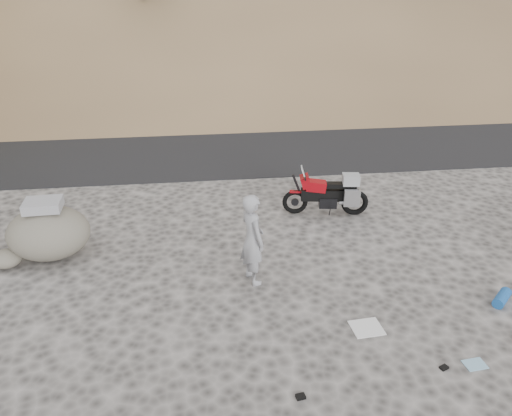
{
  "coord_description": "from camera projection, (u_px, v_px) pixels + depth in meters",
  "views": [
    {
      "loc": [
        -2.3,
        -7.3,
        5.45
      ],
      "look_at": [
        -1.23,
        1.65,
        1.0
      ],
      "focal_mm": 35.0,
      "sensor_mm": 36.0,
      "label": 1
    }
  ],
  "objects": [
    {
      "name": "ground",
      "position": [
        333.0,
        293.0,
        9.16
      ],
      "size": [
        140.0,
        140.0,
        0.0
      ],
      "primitive_type": "plane",
      "color": "#3D3B38",
      "rests_on": "ground"
    },
    {
      "name": "boulder",
      "position": [
        49.0,
        232.0,
        10.08
      ],
      "size": [
        1.84,
        1.64,
        1.24
      ],
      "rotation": [
        0.0,
        0.0,
        -0.17
      ],
      "color": "#5C584F",
      "rests_on": "ground"
    },
    {
      "name": "small_rock",
      "position": [
        6.0,
        259.0,
        9.87
      ],
      "size": [
        0.69,
        0.64,
        0.36
      ],
      "rotation": [
        0.0,
        0.0,
        -0.19
      ],
      "color": "#5C584F",
      "rests_on": "ground"
    },
    {
      "name": "gear_glove_a",
      "position": [
        444.0,
        368.0,
        7.44
      ],
      "size": [
        0.15,
        0.13,
        0.04
      ],
      "primitive_type": "cube",
      "rotation": [
        0.0,
        0.0,
        0.39
      ],
      "color": "black",
      "rests_on": "ground"
    },
    {
      "name": "gear_glove_b",
      "position": [
        301.0,
        397.0,
        6.94
      ],
      "size": [
        0.15,
        0.12,
        0.04
      ],
      "primitive_type": "cube",
      "rotation": [
        0.0,
        0.0,
        0.17
      ],
      "color": "black",
      "rests_on": "ground"
    },
    {
      "name": "gear_blue_cloth",
      "position": [
        475.0,
        364.0,
        7.52
      ],
      "size": [
        0.35,
        0.27,
        0.01
      ],
      "primitive_type": "cube",
      "rotation": [
        0.0,
        0.0,
        0.1
      ],
      "color": "#88B7D3",
      "rests_on": "ground"
    },
    {
      "name": "road",
      "position": [
        266.0,
        138.0,
        17.17
      ],
      "size": [
        120.0,
        7.0,
        0.05
      ],
      "primitive_type": "cube",
      "color": "black",
      "rests_on": "ground"
    },
    {
      "name": "gear_blue_mat",
      "position": [
        502.0,
        298.0,
        8.85
      ],
      "size": [
        0.5,
        0.49,
        0.2
      ],
      "primitive_type": "cylinder",
      "rotation": [
        0.0,
        1.57,
        0.75
      ],
      "color": "#1B55A4",
      "rests_on": "ground"
    },
    {
      "name": "gear_white_cloth",
      "position": [
        367.0,
        328.0,
        8.27
      ],
      "size": [
        0.54,
        0.49,
        0.02
      ],
      "primitive_type": "cube",
      "rotation": [
        0.0,
        0.0,
        0.08
      ],
      "color": "white",
      "rests_on": "ground"
    },
    {
      "name": "motorcycle",
      "position": [
        330.0,
        194.0,
        11.8
      ],
      "size": [
        2.05,
        0.76,
        1.22
      ],
      "rotation": [
        0.0,
        0.0,
        -0.14
      ],
      "color": "black",
      "rests_on": "ground"
    },
    {
      "name": "man",
      "position": [
        253.0,
        280.0,
        9.53
      ],
      "size": [
        0.63,
        0.76,
        1.79
      ],
      "primitive_type": "imported",
      "rotation": [
        0.0,
        0.0,
        1.93
      ],
      "color": "#95959A",
      "rests_on": "ground"
    }
  ]
}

